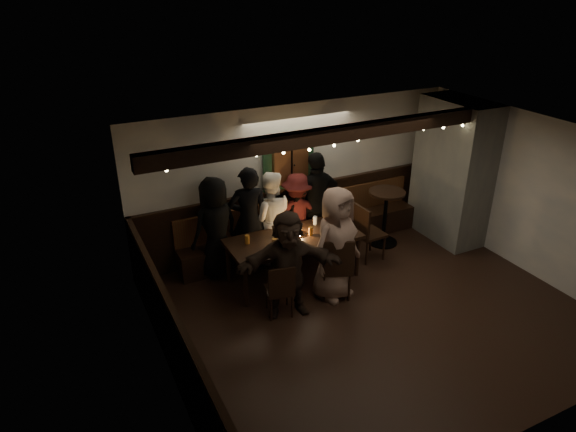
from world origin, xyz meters
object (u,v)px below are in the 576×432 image
person_c (270,218)px  person_e (317,203)px  person_g (336,244)px  chair_near_left (280,288)px  person_b (249,219)px  chair_near_right (337,265)px  person_f (288,264)px  person_a (215,227)px  person_d (297,215)px  high_top (385,211)px  chair_end (365,229)px  dining_table (293,241)px

person_c → person_e: size_ratio=0.89×
person_g → chair_near_left: bearing=170.6°
person_b → person_c: 0.42m
person_e → chair_near_right: bearing=67.8°
chair_near_left → person_g: bearing=7.5°
person_f → person_g: bearing=20.8°
person_a → person_b: size_ratio=0.93×
person_a → person_c: bearing=163.0°
person_c → person_d: 0.54m
person_a → chair_near_left: bearing=89.6°
person_f → person_a: bearing=125.9°
person_b → person_f: size_ratio=1.11×
person_e → person_f: size_ratio=1.13×
chair_near_left → person_e: 2.13m
high_top → person_a: bearing=173.4°
person_a → chair_end: bearing=148.4°
person_a → dining_table: bearing=129.9°
person_e → person_c: bearing=-4.5°
person_a → person_c: 0.95m
chair_near_right → person_f: bearing=179.6°
chair_near_left → person_a: (-0.42, 1.54, 0.36)m
chair_end → person_e: (-0.59, 0.67, 0.34)m
person_a → person_e: size_ratio=0.92×
person_a → person_e: bearing=163.7°
chair_near_right → high_top: chair_near_right is taller
high_top → person_g: bearing=-148.2°
person_b → chair_near_right: bearing=134.5°
chair_near_right → chair_end: (1.06, 0.80, -0.01)m
dining_table → person_d: size_ratio=1.41×
person_a → person_f: 1.60m
person_e → person_f: bearing=44.3°
dining_table → chair_near_left: dining_table is taller
person_b → person_c: (0.40, 0.06, -0.08)m
chair_near_right → chair_end: chair_near_right is taller
chair_near_right → person_c: 1.56m
chair_end → high_top: 0.74m
chair_near_right → person_e: 1.59m
chair_near_right → person_f: size_ratio=0.64×
high_top → person_d: size_ratio=0.69×
chair_near_right → person_c: person_c is taller
person_c → person_f: person_c is taller
dining_table → chair_near_left: size_ratio=2.48×
chair_near_left → person_e: size_ratio=0.46×
dining_table → person_a: bearing=145.6°
high_top → person_f: (-2.53, -1.14, 0.16)m
person_b → chair_end: bearing=176.2°
dining_table → chair_near_right: size_ratio=2.05×
person_g → chair_near_right: bearing=-117.6°
chair_end → person_f: person_f is taller
person_a → person_f: (0.56, -1.49, -0.03)m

